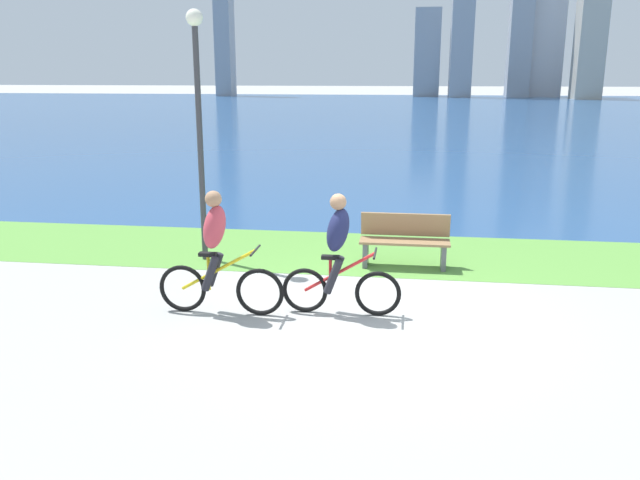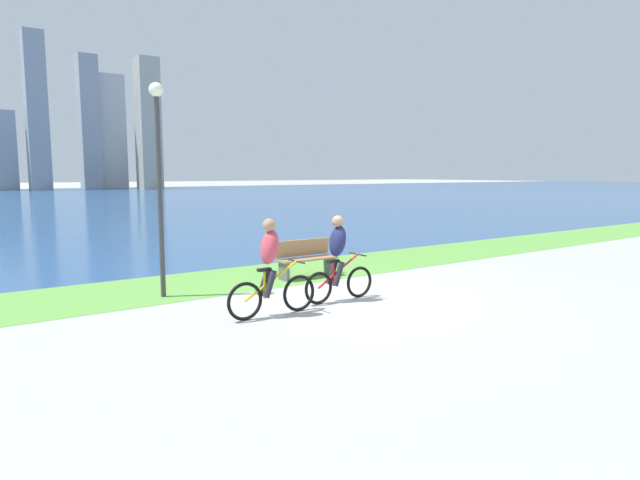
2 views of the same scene
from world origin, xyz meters
name	(u,v)px [view 1 (image 1 of 2)]	position (x,y,z in m)	size (l,w,h in m)	color
ground_plane	(370,313)	(0.00, 0.00, 0.00)	(300.00, 300.00, 0.00)	#9E9E99
grass_strip_bayside	(381,253)	(0.00, 3.06, 0.00)	(120.00, 2.89, 0.01)	#59933D
bay_water_surface	(407,112)	(0.00, 46.51, 0.00)	(300.00, 84.02, 0.00)	navy
cyclist_lead	(339,255)	(-0.43, -0.06, 0.83)	(1.62, 0.52, 1.67)	black
cyclist_trailing	(217,254)	(-2.05, -0.27, 0.84)	(1.75, 0.52, 1.70)	black
bench_near_path	(405,241)	(0.43, 2.31, 0.45)	(1.50, 0.47, 0.90)	olive
lamppost_tall	(198,102)	(-3.06, 2.26, 2.72)	(0.28, 0.28, 4.19)	#38383D
city_skyline_far_shore	(485,21)	(9.11, 81.06, 9.58)	(49.02, 11.40, 22.52)	#8C939E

